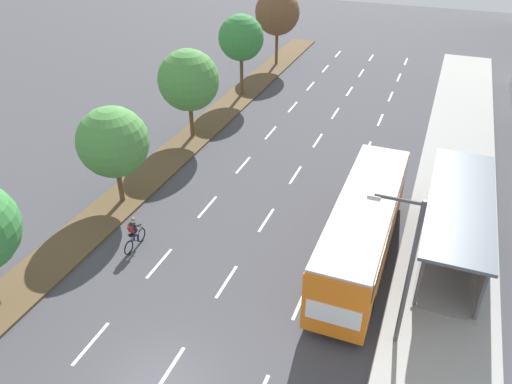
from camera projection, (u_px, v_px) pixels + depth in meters
median_strip at (201, 130)px, 36.13m from camera, size 2.60×52.00×0.12m
sidewalk_right at (456, 174)px, 30.71m from camera, size 4.50×52.00×0.15m
lane_divider_left at (258, 148)px, 33.89m from camera, size 0.14×49.00×0.01m
lane_divider_center at (307, 157)px, 32.81m from camera, size 0.14×49.00×0.01m
lane_divider_right at (360, 166)px, 31.73m from camera, size 0.14×49.00×0.01m
bus_shelter at (463, 221)px, 23.34m from camera, size 2.90×10.04×2.86m
bus at (363, 224)px, 22.80m from camera, size 2.54×11.29×3.37m
cyclist at (134, 234)px, 24.26m from camera, size 0.46×1.82×1.71m
median_tree_second at (113, 142)px, 26.20m from camera, size 3.81×3.81×5.55m
median_tree_third at (189, 80)px, 33.02m from camera, size 4.10×4.10×6.14m
median_tree_fourth at (241, 38)px, 39.68m from camera, size 3.64×3.64×6.53m
median_tree_fifth at (277, 12)px, 46.60m from camera, size 4.19×4.19×6.99m
streetlight at (406, 265)px, 17.56m from camera, size 1.91×0.24×6.50m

